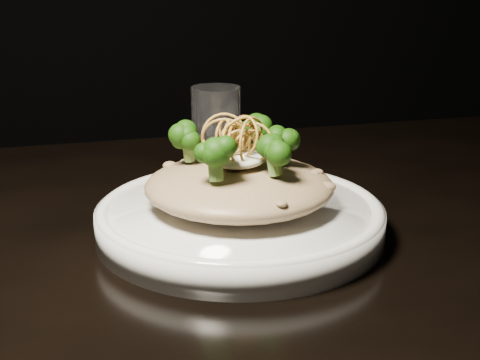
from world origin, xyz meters
The scene contains 7 objects.
table centered at (0.00, 0.00, 0.67)m, with size 1.10×0.80×0.75m.
plate centered at (-0.06, 0.01, 0.76)m, with size 0.27×0.27×0.03m, color white.
risotto centered at (-0.06, 0.01, 0.80)m, with size 0.18×0.18×0.04m, color brown.
broccoli centered at (-0.06, 0.01, 0.84)m, with size 0.12×0.12×0.04m, color black, non-canonical shape.
cheese centered at (-0.06, 0.01, 0.83)m, with size 0.05×0.05×0.02m, color white.
shallots centered at (-0.06, 0.01, 0.85)m, with size 0.05×0.05×0.03m, color brown, non-canonical shape.
drinking_glass centered at (-0.03, 0.21, 0.80)m, with size 0.06×0.06×0.11m, color white.
Camera 1 is at (-0.22, -0.57, 1.00)m, focal length 50.00 mm.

